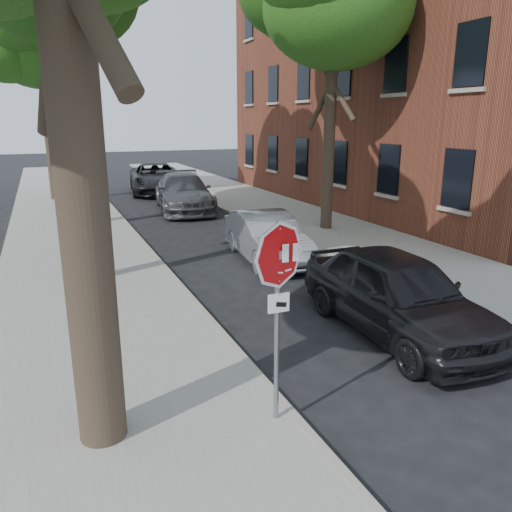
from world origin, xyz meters
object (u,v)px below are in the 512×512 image
(car_b, at_px, (267,237))
(car_d, at_px, (156,178))
(stop_sign, at_px, (278,285))
(car_c, at_px, (184,193))
(tree_far, at_px, (38,43))
(tree_right, at_px, (331,12))
(car_a, at_px, (397,294))
(apartment_building, at_px, (440,32))

(car_b, xyz_separation_m, car_d, (0.03, 14.63, 0.12))
(stop_sign, bearing_deg, car_c, 79.03)
(tree_far, bearing_deg, tree_right, -51.66)
(tree_far, bearing_deg, car_a, -74.60)
(car_c, bearing_deg, tree_far, 143.10)
(stop_sign, distance_m, tree_right, 13.23)
(car_a, bearing_deg, stop_sign, -149.60)
(tree_far, distance_m, car_b, 16.14)
(tree_far, relative_size, car_a, 2.03)
(tree_far, relative_size, car_b, 2.27)
(tree_far, bearing_deg, car_b, -69.49)
(tree_right, xyz_separation_m, car_b, (-3.53, -2.82, -6.54))
(car_c, bearing_deg, car_b, -81.80)
(tree_far, xyz_separation_m, car_c, (5.13, -5.10, -6.42))
(car_a, xyz_separation_m, car_b, (-0.15, 5.50, -0.10))
(stop_sign, bearing_deg, car_b, 66.69)
(stop_sign, bearing_deg, tree_far, 95.46)
(stop_sign, xyz_separation_m, car_b, (3.15, 7.31, -1.27))
(car_d, bearing_deg, car_a, -81.87)
(tree_right, xyz_separation_m, car_d, (-3.50, 11.80, -6.42))
(car_d, bearing_deg, car_b, -82.32)
(tree_far, xyz_separation_m, car_d, (5.20, 0.80, -6.42))
(stop_sign, height_order, tree_far, tree_far)
(apartment_building, xyz_separation_m, car_c, (-11.59, 2.01, -6.86))
(stop_sign, xyz_separation_m, car_c, (3.11, 16.04, -1.16))
(apartment_building, distance_m, car_a, 18.07)
(car_b, bearing_deg, tree_right, 43.72)
(stop_sign, bearing_deg, car_d, 81.76)
(car_a, bearing_deg, car_d, 92.00)
(apartment_building, bearing_deg, car_d, 145.52)
(tree_right, relative_size, car_c, 1.71)
(car_d, bearing_deg, tree_right, -65.69)
(car_c, bearing_deg, car_a, -81.30)
(apartment_building, distance_m, car_b, 15.07)
(stop_sign, relative_size, car_a, 0.57)
(tree_far, bearing_deg, car_d, 8.79)
(stop_sign, height_order, car_b, stop_sign)
(tree_far, bearing_deg, stop_sign, -84.54)
(stop_sign, xyz_separation_m, car_d, (3.18, 21.94, -1.15))
(stop_sign, relative_size, tree_right, 0.28)
(tree_right, xyz_separation_m, car_c, (-3.57, 5.90, -6.42))
(tree_right, height_order, car_a, tree_right)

